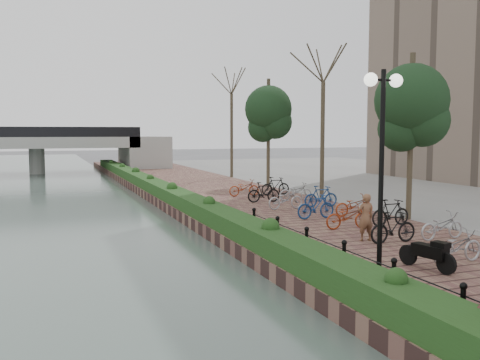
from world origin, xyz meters
TOP-DOWN VIEW (x-y plane):
  - ground at (0.00, 0.00)m, footprint 220.00×220.00m
  - promenade at (4.00, 17.50)m, footprint 8.00×75.00m
  - inland_pavement at (20.00, 17.50)m, footprint 24.00×75.00m
  - hedge at (0.60, 20.00)m, footprint 1.10×56.00m
  - chain_fence at (1.40, 2.00)m, footprint 0.10×14.10m
  - lamppost at (1.98, 2.36)m, footprint 1.02×0.32m
  - motorcycle at (3.42, 2.40)m, footprint 0.74×1.48m
  - pedestrian at (4.00, 5.99)m, footprint 0.57×0.39m
  - bicycle_parking at (5.49, 10.50)m, footprint 2.40×17.32m
  - street_trees at (8.00, 12.68)m, footprint 3.20×37.12m

SIDE VIEW (x-z plane):
  - ground at x=0.00m, z-range 0.00..0.00m
  - promenade at x=4.00m, z-range 0.00..0.50m
  - inland_pavement at x=20.00m, z-range 0.00..0.50m
  - hedge at x=0.60m, z-range 0.50..1.10m
  - chain_fence at x=1.40m, z-range 0.50..1.20m
  - motorcycle at x=3.42m, z-range 0.50..1.39m
  - bicycle_parking at x=5.49m, z-range 0.47..1.47m
  - pedestrian at x=4.00m, z-range 0.50..2.01m
  - street_trees at x=8.00m, z-range 0.29..7.09m
  - lamppost at x=1.98m, z-range 1.58..6.49m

